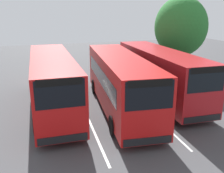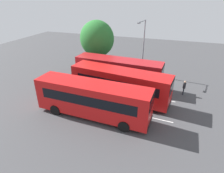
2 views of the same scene
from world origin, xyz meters
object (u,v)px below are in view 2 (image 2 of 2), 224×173
(bus_center_right, at_px, (118,71))
(pedestrian, at_px, (184,87))
(street_lamp, at_px, (143,45))
(depot_tree, at_px, (97,39))
(bus_far_left, at_px, (93,99))
(bus_center_left, at_px, (120,84))

(bus_center_right, relative_size, pedestrian, 6.28)
(street_lamp, relative_size, depot_tree, 1.04)
(bus_far_left, bearing_deg, street_lamp, 81.35)
(bus_far_left, xyz_separation_m, bus_center_right, (0.14, 7.49, 0.00))
(bus_far_left, distance_m, depot_tree, 13.37)
(bus_center_left, bearing_deg, depot_tree, 133.89)
(bus_center_right, bearing_deg, street_lamp, 67.31)
(depot_tree, bearing_deg, bus_center_right, -44.05)
(depot_tree, bearing_deg, pedestrian, -20.61)
(pedestrian, xyz_separation_m, depot_tree, (-12.89, 4.85, 3.60))
(bus_far_left, distance_m, bus_center_right, 7.49)
(bus_center_left, bearing_deg, bus_far_left, -102.47)
(bus_center_right, distance_m, street_lamp, 5.47)
(bus_far_left, height_order, pedestrian, bus_far_left)
(street_lamp, bearing_deg, depot_tree, -81.97)
(bus_far_left, bearing_deg, bus_center_left, 72.65)
(street_lamp, bearing_deg, bus_far_left, -0.01)
(bus_far_left, distance_m, pedestrian, 11.02)
(bus_center_left, bearing_deg, pedestrian, 33.44)
(bus_center_right, relative_size, depot_tree, 1.51)
(bus_center_right, height_order, depot_tree, depot_tree)
(bus_center_right, relative_size, street_lamp, 1.45)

